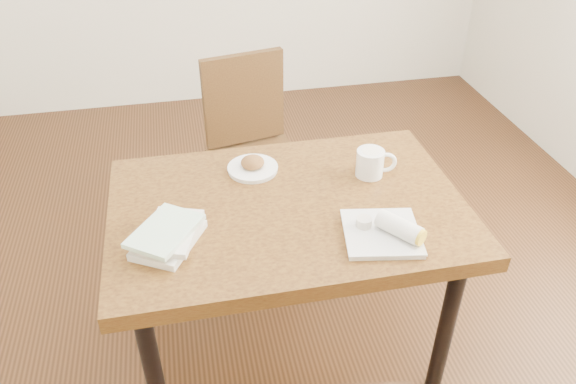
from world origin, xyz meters
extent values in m
cube|color=#472814|center=(0.00, 0.00, -0.01)|extent=(4.00, 5.00, 0.01)
cube|color=brown|center=(0.00, 0.00, 0.72)|extent=(1.24, 0.84, 0.06)
cylinder|color=black|center=(-0.52, -0.32, 0.34)|extent=(0.06, 0.06, 0.69)
cylinder|color=black|center=(0.52, -0.32, 0.34)|extent=(0.06, 0.06, 0.69)
cylinder|color=black|center=(-0.52, 0.32, 0.34)|extent=(0.06, 0.06, 0.69)
cylinder|color=black|center=(0.52, 0.32, 0.34)|extent=(0.06, 0.06, 0.69)
cylinder|color=#4A3215|center=(0.15, 0.93, 0.23)|extent=(0.04, 0.04, 0.45)
cylinder|color=#4A3215|center=(-0.20, 0.86, 0.23)|extent=(0.04, 0.04, 0.45)
cylinder|color=#4A3215|center=(0.22, 0.58, 0.23)|extent=(0.04, 0.04, 0.45)
cylinder|color=#4A3215|center=(-0.13, 0.51, 0.23)|extent=(0.04, 0.04, 0.45)
cube|color=#4A3215|center=(0.01, 0.72, 0.47)|extent=(0.50, 0.50, 0.04)
cube|color=#4A3215|center=(-0.03, 0.91, 0.73)|extent=(0.40, 0.12, 0.45)
cylinder|color=white|center=(-0.09, 0.24, 0.76)|extent=(0.19, 0.19, 0.01)
cylinder|color=white|center=(-0.09, 0.24, 0.76)|extent=(0.19, 0.19, 0.01)
ellipsoid|color=#B27538|center=(-0.09, 0.24, 0.79)|extent=(0.12, 0.11, 0.05)
cylinder|color=white|center=(0.34, 0.12, 0.80)|extent=(0.10, 0.10, 0.10)
torus|color=white|center=(0.40, 0.11, 0.80)|extent=(0.08, 0.03, 0.08)
cylinder|color=tan|center=(0.34, 0.12, 0.85)|extent=(0.09, 0.09, 0.01)
cylinder|color=#F2E5CC|center=(0.34, 0.12, 0.85)|extent=(0.06, 0.06, 0.00)
cube|color=white|center=(0.26, -0.23, 0.76)|extent=(0.28, 0.28, 0.01)
cube|color=white|center=(0.26, -0.23, 0.77)|extent=(0.28, 0.28, 0.01)
cylinder|color=white|center=(0.31, -0.26, 0.80)|extent=(0.14, 0.16, 0.06)
cylinder|color=yellow|center=(0.35, -0.32, 0.80)|extent=(0.06, 0.05, 0.05)
cylinder|color=silver|center=(0.21, -0.20, 0.78)|extent=(0.05, 0.05, 0.03)
cylinder|color=red|center=(0.21, -0.20, 0.80)|extent=(0.04, 0.04, 0.01)
cube|color=white|center=(-0.42, -0.13, 0.76)|extent=(0.26, 0.28, 0.03)
cube|color=silver|center=(-0.40, -0.12, 0.79)|extent=(0.22, 0.27, 0.02)
cube|color=#91D9A3|center=(-0.42, -0.13, 0.80)|extent=(0.26, 0.28, 0.02)
camera|label=1|loc=(-0.32, -1.55, 1.91)|focal=35.00mm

